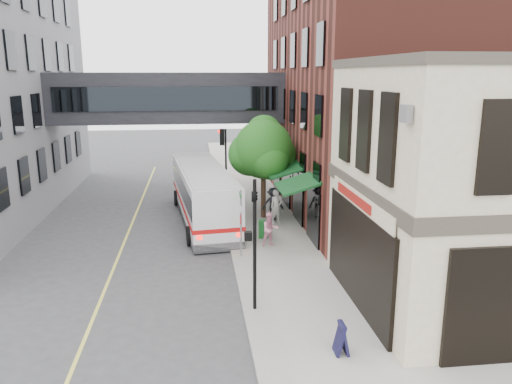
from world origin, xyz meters
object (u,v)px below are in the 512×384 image
object	(u,v)px
newspaper_box	(263,229)
sandwich_board	(341,338)
pedestrian_a	(276,207)
pedestrian_b	(270,229)
pedestrian_c	(273,204)
bus	(203,192)

from	to	relation	value
newspaper_box	sandwich_board	size ratio (longest dim) A/B	0.92
pedestrian_a	pedestrian_b	distance (m)	3.61
pedestrian_b	newspaper_box	size ratio (longest dim) A/B	1.87
pedestrian_a	newspaper_box	size ratio (longest dim) A/B	2.14
pedestrian_c	sandwich_board	distance (m)	13.43
bus	pedestrian_c	distance (m)	3.88
newspaper_box	bus	bearing A→B (deg)	140.92
bus	pedestrian_c	bearing A→B (deg)	-12.64
bus	pedestrian_c	world-z (taller)	bus
pedestrian_a	sandwich_board	size ratio (longest dim) A/B	1.97
pedestrian_c	pedestrian_b	bearing A→B (deg)	-94.35
pedestrian_b	sandwich_board	size ratio (longest dim) A/B	1.72
pedestrian_a	sandwich_board	bearing A→B (deg)	-106.39
bus	pedestrian_a	size ratio (longest dim) A/B	6.04
pedestrian_c	newspaper_box	size ratio (longest dim) A/B	2.09
sandwich_board	pedestrian_a	bearing A→B (deg)	89.12
sandwich_board	newspaper_box	bearing A→B (deg)	94.38
bus	newspaper_box	distance (m)	4.83
bus	sandwich_board	size ratio (longest dim) A/B	11.87
bus	pedestrian_b	distance (m)	5.86
pedestrian_a	pedestrian_c	world-z (taller)	pedestrian_a
bus	pedestrian_a	xyz separation A→B (m)	(3.82, -1.51, -0.57)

